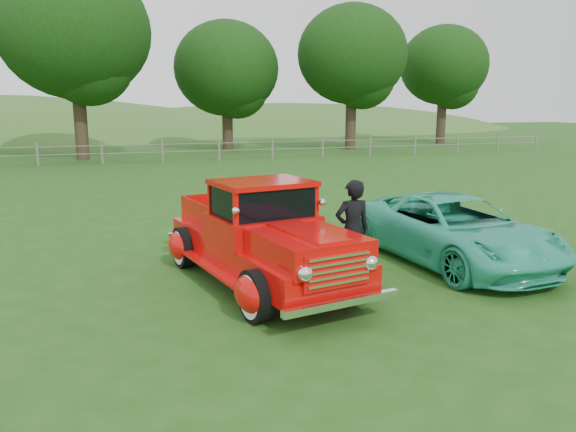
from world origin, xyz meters
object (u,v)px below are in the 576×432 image
object	(u,v)px
red_pickup	(261,238)
man	(352,230)
teal_sedan	(454,230)
tree_far_east	(444,66)
tree_mid_east	(352,55)
tree_near_west	(74,31)
tree_near_east	(226,69)

from	to	relation	value
red_pickup	man	distance (m)	1.58
teal_sedan	tree_far_east	bearing A→B (deg)	52.63
tree_mid_east	teal_sedan	distance (m)	28.27
teal_sedan	tree_near_west	bearing A→B (deg)	102.41
tree_mid_east	red_pickup	world-z (taller)	tree_mid_east
teal_sedan	man	xyz separation A→B (m)	(-2.30, -0.38, 0.23)
tree_near_east	tree_near_west	bearing A→B (deg)	-156.04
tree_near_west	man	xyz separation A→B (m)	(5.03, -24.36, -5.92)
tree_near_west	teal_sedan	xyz separation A→B (m)	(7.33, -23.98, -6.15)
man	tree_near_east	bearing A→B (deg)	-98.71
tree_near_east	teal_sedan	distance (m)	28.41
teal_sedan	tree_near_east	bearing A→B (deg)	82.00
tree_near_west	red_pickup	world-z (taller)	tree_near_west
tree_near_west	tree_near_east	size ratio (longest dim) A/B	1.25
tree_near_west	man	world-z (taller)	tree_near_west
red_pickup	tree_near_east	bearing A→B (deg)	68.21
tree_near_west	tree_mid_east	size ratio (longest dim) A/B	1.10
tree_mid_east	teal_sedan	world-z (taller)	tree_mid_east
tree_near_west	man	bearing A→B (deg)	-78.34
tree_far_east	red_pickup	world-z (taller)	tree_far_east
tree_far_east	tree_near_west	bearing A→B (deg)	-169.11
tree_near_west	red_pickup	size ratio (longest dim) A/B	2.00
tree_far_east	teal_sedan	bearing A→B (deg)	-122.79
tree_far_east	red_pickup	distance (m)	37.12
tree_far_east	man	size ratio (longest dim) A/B	5.04
tree_near_west	teal_sedan	world-z (taller)	tree_near_west
tree_far_east	man	world-z (taller)	tree_far_east
teal_sedan	red_pickup	bearing A→B (deg)	176.77
tree_near_west	teal_sedan	bearing A→B (deg)	-73.01
tree_near_east	tree_mid_east	xyz separation A→B (m)	(8.00, -2.00, 0.93)
tree_near_east	teal_sedan	xyz separation A→B (m)	(-1.67, -27.98, -4.60)
tree_far_east	tree_near_east	bearing A→B (deg)	-176.63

